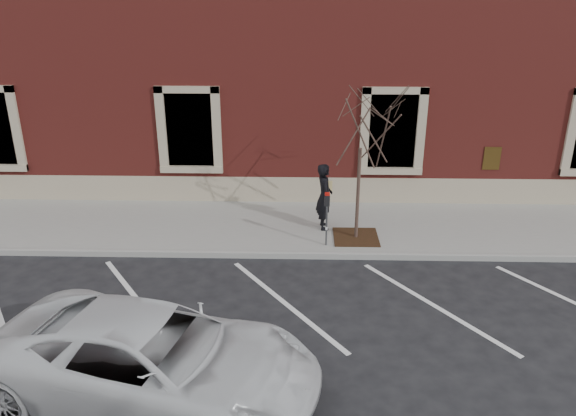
{
  "coord_description": "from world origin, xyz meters",
  "views": [
    {
      "loc": [
        0.35,
        -12.71,
        6.43
      ],
      "look_at": [
        0.0,
        0.6,
        1.1
      ],
      "focal_mm": 35.0,
      "sensor_mm": 36.0,
      "label": 1
    }
  ],
  "objects_px": {
    "man": "(324,196)",
    "white_truck": "(153,359)",
    "parking_meter": "(327,209)",
    "sapling": "(362,122)"
  },
  "relations": [
    {
      "from": "sapling",
      "to": "white_truck",
      "type": "distance_m",
      "value": 7.66
    },
    {
      "from": "sapling",
      "to": "white_truck",
      "type": "relative_size",
      "value": 0.81
    },
    {
      "from": "man",
      "to": "parking_meter",
      "type": "height_order",
      "value": "man"
    },
    {
      "from": "man",
      "to": "white_truck",
      "type": "xyz_separation_m",
      "value": [
        -3.01,
        -6.78,
        -0.3
      ]
    },
    {
      "from": "parking_meter",
      "to": "sapling",
      "type": "distance_m",
      "value": 2.33
    },
    {
      "from": "white_truck",
      "to": "sapling",
      "type": "bearing_deg",
      "value": -17.96
    },
    {
      "from": "sapling",
      "to": "white_truck",
      "type": "bearing_deg",
      "value": -122.06
    },
    {
      "from": "parking_meter",
      "to": "white_truck",
      "type": "bearing_deg",
      "value": -121.88
    },
    {
      "from": "parking_meter",
      "to": "man",
      "type": "bearing_deg",
      "value": 87.61
    },
    {
      "from": "white_truck",
      "to": "man",
      "type": "bearing_deg",
      "value": -9.81
    }
  ]
}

